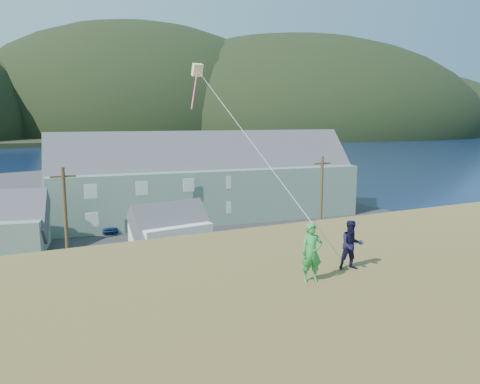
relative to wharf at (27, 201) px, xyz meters
name	(u,v)px	position (x,y,z in m)	size (l,w,h in m)	color
ground	(138,295)	(6.00, -40.00, -0.45)	(900.00, 900.00, 0.00)	#0A1638
grass_strip	(145,305)	(6.00, -42.00, -0.40)	(110.00, 8.00, 0.10)	#4C3D19
waterfront_lot	(98,237)	(6.00, -23.00, -0.39)	(72.00, 36.00, 0.12)	#28282B
wharf	(27,201)	(0.00, 0.00, 0.00)	(26.00, 14.00, 0.90)	gray
far_shore	(27,133)	(6.00, 290.00, 0.55)	(900.00, 320.00, 2.00)	black
far_hills	(90,133)	(41.59, 239.38, 1.55)	(760.00, 265.00, 143.00)	black
lodge	(206,178)	(19.36, -18.87, 4.38)	(36.54, 13.60, 12.56)	slate
shed_white	(170,229)	(11.17, -30.86, 1.65)	(7.34, 5.37, 5.39)	white
shed_palegreen_far	(13,202)	(-1.65, -13.86, 2.29)	(11.81, 8.54, 7.16)	gray
utility_poles	(96,228)	(3.67, -38.50, 4.15)	(33.79, 0.24, 9.45)	#47331E
kite_flyer_green	(312,253)	(6.86, -59.37, 7.63)	(0.64, 0.42, 1.76)	green
kite_flyer_navy	(352,245)	(8.66, -58.97, 7.55)	(0.77, 0.60, 1.59)	black
kite_rig	(198,74)	(6.76, -50.34, 13.47)	(0.87, 4.93, 10.73)	#EAECB3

